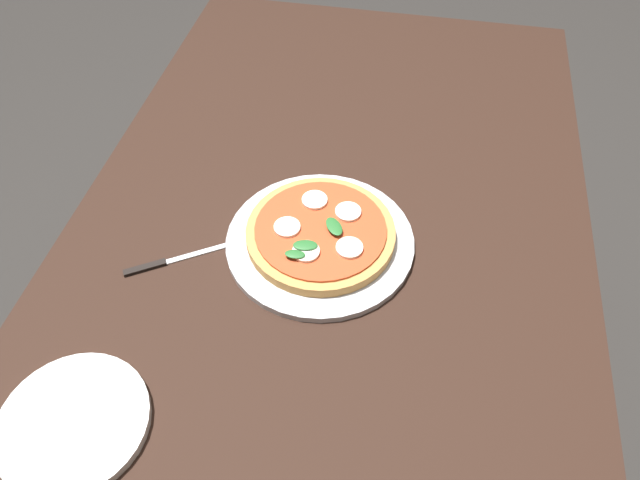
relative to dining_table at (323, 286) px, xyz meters
The scene contains 6 objects.
ground_plane 0.67m from the dining_table, ahead, with size 6.00×6.00×0.00m, color #2D2B28.
dining_table is the anchor object (origin of this frame).
serving_tray 0.11m from the dining_table, 135.24° to the right, with size 0.30×0.30×0.01m, color silver.
pizza 0.13m from the dining_table, 149.89° to the right, with size 0.24×0.24×0.03m.
plate_white 0.45m from the dining_table, 36.04° to the right, with size 0.19×0.19×0.01m, color white.
knife 0.27m from the dining_table, 71.77° to the right, with size 0.11×0.16×0.01m.
Camera 1 is at (0.60, 0.11, 1.51)m, focal length 33.28 mm.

